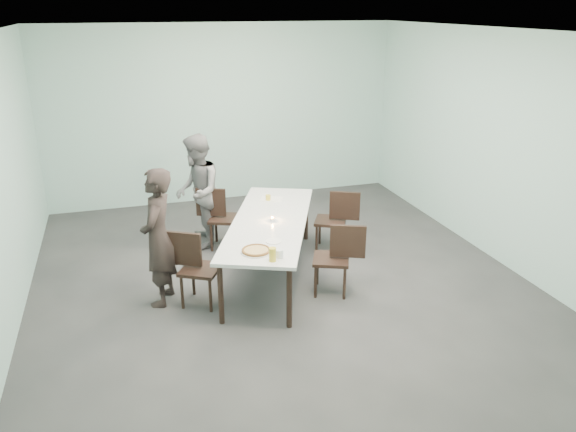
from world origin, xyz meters
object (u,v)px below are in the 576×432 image
object	(u,v)px
chair_far_right	(336,217)
water_tumbler	(280,254)
amber_tumbler	(268,198)
chair_near_right	(338,254)
table	(270,225)
diner_far	(198,192)
chair_near_left	(194,263)
pizza	(256,251)
chair_far_left	(219,214)
diner_near	(158,238)
beer_glass	(273,254)
side_plate	(274,241)
tealight	(272,219)

from	to	relation	value
chair_far_right	water_tumbler	bearing A→B (deg)	78.36
amber_tumbler	chair_far_right	bearing A→B (deg)	-15.26
chair_near_right	table	bearing A→B (deg)	-23.01
diner_far	chair_near_left	bearing A→B (deg)	-1.69
chair_near_right	pizza	world-z (taller)	chair_near_right
chair_far_right	chair_near_right	bearing A→B (deg)	96.72
chair_far_left	amber_tumbler	distance (m)	0.77
chair_near_right	chair_far_right	distance (m)	1.25
chair_far_left	diner_near	bearing A→B (deg)	-103.01
beer_glass	table	bearing A→B (deg)	76.16
chair_near_left	side_plate	size ratio (longest dim) A/B	4.83
pizza	side_plate	world-z (taller)	pizza
diner_far	beer_glass	world-z (taller)	diner_far
chair_far_right	side_plate	distance (m)	1.70
side_plate	amber_tumbler	world-z (taller)	amber_tumbler
chair_far_right	beer_glass	bearing A→B (deg)	77.40
chair_far_left	beer_glass	xyz separation A→B (m)	(0.17, -2.22, 0.32)
table	pizza	distance (m)	0.96
chair_far_left	side_plate	distance (m)	1.78
chair_far_left	side_plate	size ratio (longest dim) A/B	4.83
chair_near_left	chair_near_right	size ratio (longest dim) A/B	1.00
chair_near_left	chair_far_right	distance (m)	2.31
chair_far_left	tealight	distance (m)	1.23
amber_tumbler	water_tumbler	bearing A→B (deg)	-101.42
diner_far	tealight	bearing A→B (deg)	39.56
amber_tumbler	chair_near_left	bearing A→B (deg)	-135.90
diner_near	beer_glass	xyz separation A→B (m)	(1.10, -0.85, 0.02)
table	water_tumbler	bearing A→B (deg)	-99.79
chair_near_right	tealight	world-z (taller)	chair_near_right
side_plate	chair_far_left	bearing A→B (deg)	100.21
chair_far_left	tealight	size ratio (longest dim) A/B	15.54
diner_near	tealight	world-z (taller)	diner_near
table	chair_far_left	xyz separation A→B (m)	(-0.45, 1.08, -0.19)
diner_far	tealight	xyz separation A→B (m)	(0.74, -1.25, -0.04)
chair_near_right	chair_far_right	xyz separation A→B (m)	(0.45, 1.17, 0.00)
chair_near_right	beer_glass	bearing A→B (deg)	49.90
chair_near_right	diner_near	size ratio (longest dim) A/B	0.54
chair_far_right	pizza	world-z (taller)	chair_far_right
chair_near_left	beer_glass	xyz separation A→B (m)	(0.74, -0.72, 0.32)
pizza	chair_far_left	bearing A→B (deg)	91.62
table	beer_glass	bearing A→B (deg)	-103.84
chair_far_right	tealight	size ratio (longest dim) A/B	15.54
table	tealight	distance (m)	0.09
water_tumbler	amber_tumbler	bearing A→B (deg)	78.58
diner_far	chair_near_right	bearing A→B (deg)	44.49
table	diner_near	bearing A→B (deg)	-168.05
table	beer_glass	size ratio (longest dim) A/B	18.30
table	chair_near_left	bearing A→B (deg)	-157.16
side_plate	pizza	bearing A→B (deg)	-139.46
beer_glass	tealight	xyz separation A→B (m)	(0.31, 1.12, -0.05)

